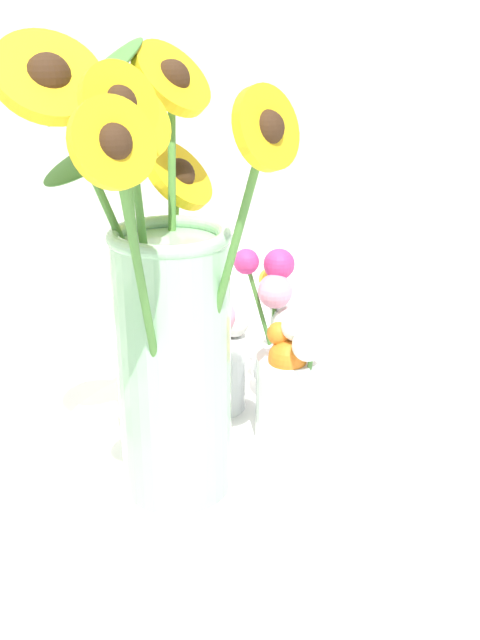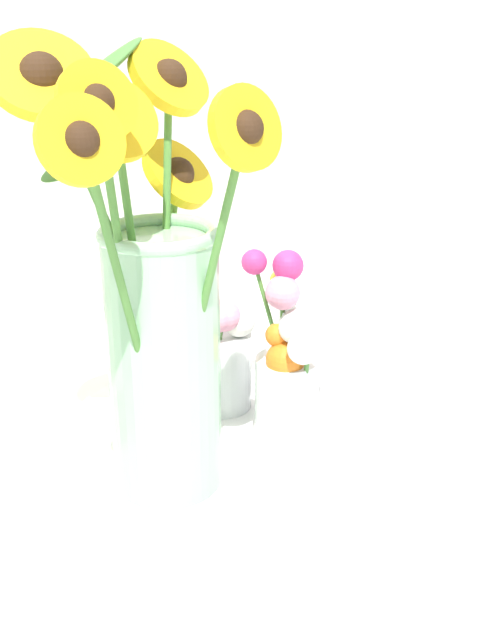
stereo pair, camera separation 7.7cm
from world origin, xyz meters
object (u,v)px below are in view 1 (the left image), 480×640
mason_jar_sunflowers (166,317)px  vase_bulb_right (282,341)px  serving_tray (240,443)px  vase_small_center (289,386)px  vase_small_back (215,356)px

mason_jar_sunflowers → vase_bulb_right: (0.21, 0.04, -0.10)m
serving_tray → vase_small_center: 0.09m
vase_small_center → vase_bulb_right: (0.08, 0.07, 0.01)m
vase_small_center → vase_bulb_right: 0.11m
vase_small_back → serving_tray: bearing=-112.6°
serving_tray → vase_small_back: vase_small_back is taller
mason_jar_sunflowers → vase_small_center: mason_jar_sunflowers is taller
mason_jar_sunflowers → serving_tray: bearing=6.7°
serving_tray → vase_bulb_right: size_ratio=2.17×
serving_tray → vase_small_center: bearing=-61.4°
vase_small_center → vase_bulb_right: vase_bulb_right is taller
vase_small_center → vase_small_back: bearing=89.5°
serving_tray → mason_jar_sunflowers: (-0.11, -0.01, 0.19)m
vase_small_center → vase_small_back: 0.11m
serving_tray → vase_small_center: vase_small_center is taller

